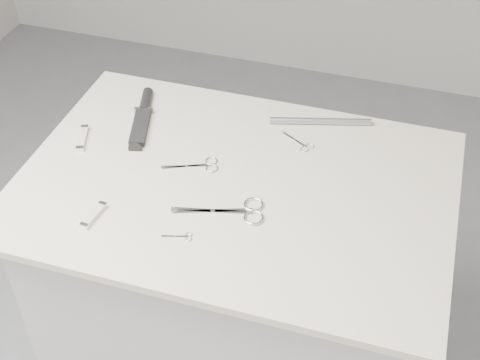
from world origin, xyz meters
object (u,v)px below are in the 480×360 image
(metal_rail, at_px, (320,121))
(pocket_knife_a, at_px, (82,138))
(pocket_knife_b, at_px, (94,215))
(large_shears, at_px, (239,211))
(embroidery_scissors_b, at_px, (301,144))
(tiny_scissors, at_px, (181,237))
(plinth, at_px, (236,310))
(embroidery_scissors_a, at_px, (201,165))
(sheathed_knife, at_px, (143,115))

(metal_rail, bearing_deg, pocket_knife_a, -156.47)
(pocket_knife_b, relative_size, metal_rail, 0.32)
(large_shears, xyz_separation_m, metal_rail, (0.10, 0.37, 0.01))
(embroidery_scissors_b, relative_size, tiny_scissors, 1.39)
(pocket_knife_a, height_order, metal_rail, metal_rail)
(large_shears, xyz_separation_m, embroidery_scissors_b, (0.07, 0.28, -0.00))
(tiny_scissors, relative_size, pocket_knife_a, 0.67)
(embroidery_scissors_b, height_order, tiny_scissors, same)
(pocket_knife_a, bearing_deg, pocket_knife_b, -167.00)
(tiny_scissors, bearing_deg, plinth, 58.28)
(embroidery_scissors_a, xyz_separation_m, pocket_knife_a, (-0.32, 0.01, 0.00))
(plinth, relative_size, pocket_knife_b, 10.71)
(embroidery_scissors_a, relative_size, tiny_scissors, 2.01)
(plinth, relative_size, tiny_scissors, 13.66)
(pocket_knife_a, xyz_separation_m, pocket_knife_b, (0.15, -0.24, -0.00))
(embroidery_scissors_b, bearing_deg, metal_rail, 104.83)
(large_shears, xyz_separation_m, pocket_knife_a, (-0.45, 0.13, 0.00))
(metal_rail, bearing_deg, tiny_scissors, -112.16)
(pocket_knife_b, bearing_deg, embroidery_scissors_b, -36.99)
(plinth, distance_m, embroidery_scissors_a, 0.48)
(embroidery_scissors_b, distance_m, sheathed_knife, 0.42)
(pocket_knife_b, bearing_deg, sheathed_knife, 14.06)
(pocket_knife_b, bearing_deg, metal_rail, -32.61)
(plinth, distance_m, pocket_knife_b, 0.58)
(plinth, xyz_separation_m, sheathed_knife, (-0.31, 0.17, 0.48))
(tiny_scissors, height_order, sheathed_knife, sheathed_knife)
(embroidery_scissors_a, height_order, pocket_knife_a, pocket_knife_a)
(large_shears, relative_size, embroidery_scissors_b, 2.22)
(large_shears, relative_size, tiny_scissors, 3.09)
(pocket_knife_a, bearing_deg, sheathed_knife, -58.00)
(plinth, bearing_deg, sheathed_knife, 150.36)
(large_shears, height_order, pocket_knife_a, pocket_knife_a)
(plinth, height_order, sheathed_knife, sheathed_knife)
(embroidery_scissors_a, height_order, pocket_knife_b, pocket_knife_b)
(pocket_knife_a, relative_size, metal_rail, 0.38)
(plinth, bearing_deg, tiny_scissors, -105.66)
(large_shears, bearing_deg, metal_rail, 58.67)
(embroidery_scissors_b, bearing_deg, pocket_knife_a, -133.97)
(sheathed_knife, distance_m, pocket_knife_b, 0.38)
(large_shears, distance_m, embroidery_scissors_a, 0.18)
(embroidery_scissors_a, relative_size, metal_rail, 0.51)
(large_shears, xyz_separation_m, sheathed_knife, (-0.34, 0.26, 0.01))
(plinth, height_order, embroidery_scissors_b, embroidery_scissors_b)
(pocket_knife_a, bearing_deg, metal_rail, -85.60)
(embroidery_scissors_b, xyz_separation_m, metal_rail, (0.03, 0.10, 0.01))
(plinth, xyz_separation_m, embroidery_scissors_b, (0.11, 0.18, 0.47))
(embroidery_scissors_a, relative_size, sheathed_knife, 0.56)
(plinth, relative_size, embroidery_scissors_a, 6.79)
(plinth, relative_size, sheathed_knife, 3.81)
(large_shears, bearing_deg, tiny_scissors, -146.67)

